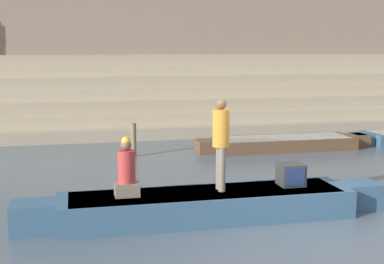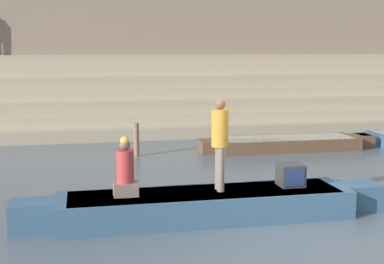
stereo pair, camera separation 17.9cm
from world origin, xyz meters
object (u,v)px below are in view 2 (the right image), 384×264
tv_set (291,175)px  mooring_post (136,140)px  moored_boat_shore (288,143)px  rowboat_main (206,205)px  person_rowing (125,172)px  person_standing (220,138)px

tv_set → mooring_post: (-2.28, 5.83, -0.23)m
moored_boat_shore → mooring_post: 4.62m
mooring_post → rowboat_main: bearing=-84.0°
person_rowing → moored_boat_shore: (5.40, 5.98, -0.73)m
person_standing → mooring_post: (-0.90, 5.87, -0.99)m
rowboat_main → mooring_post: size_ratio=7.07×
rowboat_main → moored_boat_shore: bearing=55.7°
tv_set → person_standing: bearing=-171.6°
rowboat_main → mooring_post: (-0.63, 5.93, 0.21)m
person_standing → mooring_post: 6.02m
person_rowing → mooring_post: person_rowing is taller
rowboat_main → moored_boat_shore: 7.22m
moored_boat_shore → person_rowing: bearing=-129.7°
person_standing → person_rowing: bearing=164.2°
person_standing → mooring_post: person_standing is taller
person_rowing → tv_set: size_ratio=2.32×
person_standing → person_rowing: person_standing is taller
rowboat_main → person_standing: person_standing is taller
moored_boat_shore → tv_set: bearing=-109.1°
moored_boat_shore → mooring_post: (-4.61, -0.10, 0.28)m
rowboat_main → person_rowing: size_ratio=6.45×
rowboat_main → person_rowing: bearing=177.1°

